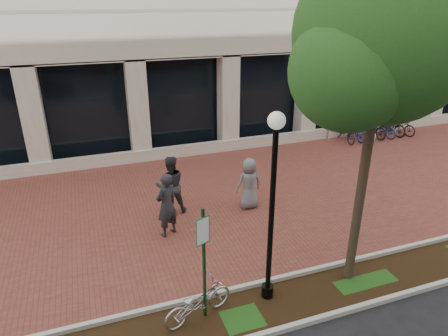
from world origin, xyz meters
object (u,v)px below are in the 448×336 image
object	(u,v)px
lamppost	(272,201)
locked_bicycle	(198,302)
pedestrian_mid	(171,185)
bike_rack_cluster	(373,128)
parking_sign	(204,252)
street_tree	(384,45)
pedestrian_left	(167,205)
pedestrian_right	(249,183)
bollard	(327,134)

from	to	relation	value
lamppost	locked_bicycle	world-z (taller)	lamppost
lamppost	pedestrian_mid	size ratio (longest dim) A/B	2.28
lamppost	pedestrian_mid	bearing A→B (deg)	104.72
lamppost	bike_rack_cluster	bearing A→B (deg)	41.37
parking_sign	pedestrian_mid	size ratio (longest dim) A/B	1.37
lamppost	street_tree	distance (m)	3.82
parking_sign	pedestrian_left	world-z (taller)	parking_sign
locked_bicycle	pedestrian_right	distance (m)	5.23
locked_bicycle	pedestrian_right	bearing A→B (deg)	-52.29
pedestrian_left	pedestrian_right	distance (m)	2.99
street_tree	pedestrian_mid	bearing A→B (deg)	126.86
lamppost	pedestrian_right	distance (m)	4.65
lamppost	bollard	world-z (taller)	lamppost
locked_bicycle	bollard	xyz separation A→B (m)	(9.04, 8.92, 0.02)
street_tree	bollard	world-z (taller)	street_tree
parking_sign	locked_bicycle	distance (m)	1.26
street_tree	pedestrian_left	bearing A→B (deg)	138.73
street_tree	locked_bicycle	size ratio (longest dim) A/B	4.55
pedestrian_mid	pedestrian_left	bearing A→B (deg)	71.21
lamppost	bike_rack_cluster	distance (m)	13.36
locked_bicycle	pedestrian_left	world-z (taller)	pedestrian_left
parking_sign	bollard	distance (m)	12.66
parking_sign	bike_rack_cluster	bearing A→B (deg)	15.44
lamppost	bike_rack_cluster	world-z (taller)	lamppost
pedestrian_left	bollard	size ratio (longest dim) A/B	2.18
parking_sign	street_tree	distance (m)	5.47
parking_sign	bike_rack_cluster	xyz separation A→B (m)	(11.47, 8.86, -1.20)
parking_sign	pedestrian_right	xyz separation A→B (m)	(2.83, 4.28, -0.82)
pedestrian_mid	bollard	bearing A→B (deg)	-155.38
pedestrian_right	pedestrian_left	bearing A→B (deg)	12.85
pedestrian_right	bollard	size ratio (longest dim) A/B	1.92
pedestrian_left	bike_rack_cluster	distance (m)	12.71
pedestrian_left	pedestrian_right	xyz separation A→B (m)	(2.89, 0.75, -0.12)
locked_bicycle	lamppost	bearing A→B (deg)	-103.45
parking_sign	lamppost	size ratio (longest dim) A/B	0.60
pedestrian_right	street_tree	bearing A→B (deg)	101.74
locked_bicycle	parking_sign	bearing A→B (deg)	-111.37
lamppost	street_tree	xyz separation A→B (m)	(2.27, -0.02, 3.07)
pedestrian_left	bollard	bearing A→B (deg)	-178.11
parking_sign	lamppost	distance (m)	1.77
street_tree	locked_bicycle	xyz separation A→B (m)	(-3.99, -0.10, -5.15)
parking_sign	pedestrian_left	size ratio (longest dim) A/B	1.37
lamppost	locked_bicycle	size ratio (longest dim) A/B	2.66
pedestrian_left	lamppost	bearing A→B (deg)	86.12
parking_sign	locked_bicycle	xyz separation A→B (m)	(-0.16, 0.01, -1.25)
parking_sign	bike_rack_cluster	world-z (taller)	parking_sign
parking_sign	locked_bicycle	world-z (taller)	parking_sign
lamppost	pedestrian_left	distance (m)	4.06
bollard	pedestrian_right	bearing A→B (deg)	-142.44
parking_sign	lamppost	world-z (taller)	lamppost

